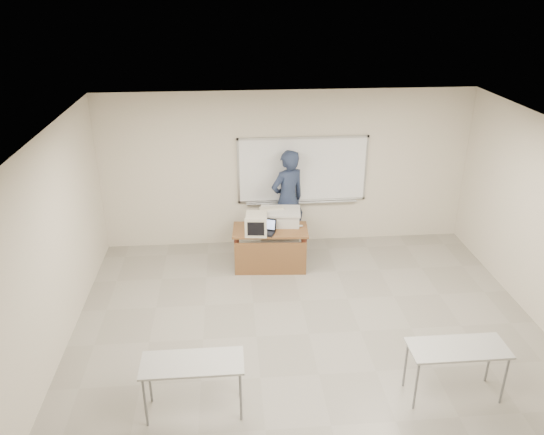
{
  "coord_description": "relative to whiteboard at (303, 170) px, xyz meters",
  "views": [
    {
      "loc": [
        -1.09,
        -5.49,
        4.79
      ],
      "look_at": [
        -0.44,
        2.2,
        1.32
      ],
      "focal_mm": 35.0,
      "sensor_mm": 36.0,
      "label": 1
    }
  ],
  "objects": [
    {
      "name": "laptop",
      "position": [
        -0.8,
        -1.13,
        -0.68
      ],
      "size": [
        0.31,
        0.28,
        0.23
      ],
      "rotation": [
        0.0,
        0.0,
        -0.39
      ],
      "color": "black",
      "rests_on": "instructor_desk"
    },
    {
      "name": "instructor_desk",
      "position": [
        -0.7,
        -1.11,
        -0.95
      ],
      "size": [
        1.33,
        0.66,
        0.75
      ],
      "rotation": [
        0.0,
        0.0,
        -0.07
      ],
      "color": "brown",
      "rests_on": "floor"
    },
    {
      "name": "presenter",
      "position": [
        -0.31,
        -0.23,
        -0.5
      ],
      "size": [
        0.85,
        0.75,
        1.96
      ],
      "primitive_type": "imported",
      "rotation": [
        0.0,
        0.0,
        3.62
      ],
      "color": "black",
      "rests_on": "floor"
    },
    {
      "name": "keyboard",
      "position": [
        -0.65,
        -0.69,
        -0.46
      ],
      "size": [
        0.45,
        0.19,
        0.02
      ],
      "primitive_type": "cube",
      "rotation": [
        0.0,
        0.0,
        0.11
      ],
      "color": "#BAB59F",
      "rests_on": "podium"
    },
    {
      "name": "mouse",
      "position": [
        -0.15,
        -0.95,
        -0.71
      ],
      "size": [
        0.1,
        0.08,
        0.03
      ],
      "primitive_type": "ellipsoid",
      "rotation": [
        0.0,
        0.0,
        0.26
      ],
      "color": "#ACAFB4",
      "rests_on": "instructor_desk"
    },
    {
      "name": "crt_monitor",
      "position": [
        -0.95,
        -1.12,
        -0.56
      ],
      "size": [
        0.38,
        0.43,
        0.36
      ],
      "rotation": [
        0.0,
        0.0,
        -0.11
      ],
      "color": "#BAB59F",
      "rests_on": "instructor_desk"
    },
    {
      "name": "floor",
      "position": [
        -0.3,
        -3.97,
        -1.49
      ],
      "size": [
        7.0,
        8.0,
        0.01
      ],
      "primitive_type": "cube",
      "color": "gray",
      "rests_on": "ground"
    },
    {
      "name": "podium",
      "position": [
        -0.5,
        -0.77,
        -0.97
      ],
      "size": [
        0.72,
        0.52,
        1.01
      ],
      "rotation": [
        0.0,
        0.0,
        -0.11
      ],
      "color": "#B9B7B1",
      "rests_on": "floor"
    },
    {
      "name": "student_desks",
      "position": [
        -0.3,
        -5.32,
        -0.81
      ],
      "size": [
        4.4,
        2.2,
        0.73
      ],
      "color": "#9F9F9A",
      "rests_on": "floor"
    },
    {
      "name": "whiteboard",
      "position": [
        0.0,
        0.0,
        0.0
      ],
      "size": [
        2.48,
        0.1,
        1.31
      ],
      "color": "white",
      "rests_on": "floor"
    }
  ]
}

